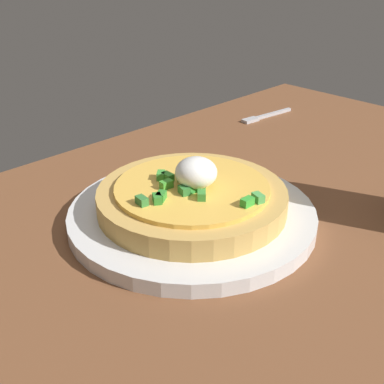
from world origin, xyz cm
name	(u,v)px	position (x,y,z in cm)	size (l,w,h in cm)	color
dining_table	(258,239)	(0.00, 0.00, 1.26)	(97.12, 64.25, 2.52)	brown
plate	(192,215)	(3.82, -6.02, 3.28)	(26.09, 26.09, 1.51)	silver
pizza	(192,197)	(3.83, -5.99, 5.51)	(19.81, 19.81, 5.88)	tan
fork	(263,117)	(-28.42, -21.82, 2.77)	(10.70, 2.31, 0.50)	#B7B7BC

